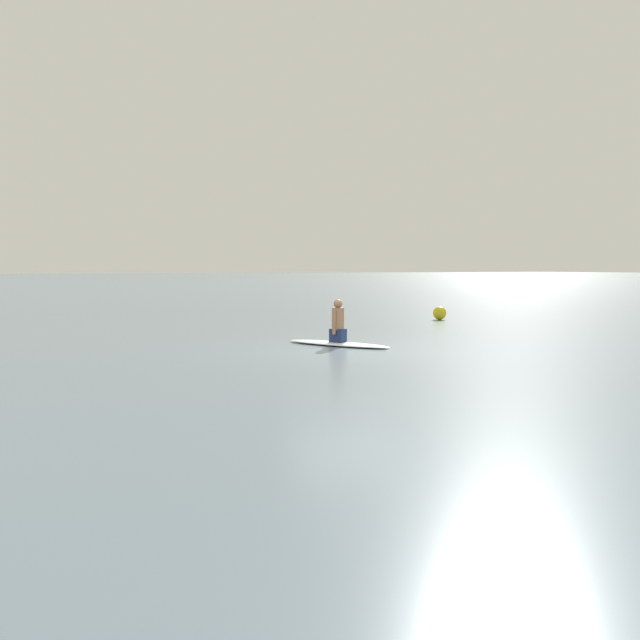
% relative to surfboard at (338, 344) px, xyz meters
% --- Properties ---
extents(ground_plane, '(400.00, 400.00, 0.00)m').
position_rel_surfboard_xyz_m(ground_plane, '(0.28, 0.89, -0.04)').
color(ground_plane, slate).
extents(surfboard, '(2.00, 2.68, 0.08)m').
position_rel_surfboard_xyz_m(surfboard, '(0.00, 0.00, 0.00)').
color(surfboard, white).
rests_on(surfboard, ground).
extents(person_paddler, '(0.42, 0.43, 1.02)m').
position_rel_surfboard_xyz_m(person_paddler, '(-0.00, -0.00, 0.50)').
color(person_paddler, navy).
rests_on(person_paddler, surfboard).
extents(buoy_marker, '(0.48, 0.48, 0.48)m').
position_rel_surfboard_xyz_m(buoy_marker, '(-6.69, -5.31, 0.20)').
color(buoy_marker, yellow).
rests_on(buoy_marker, ground).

